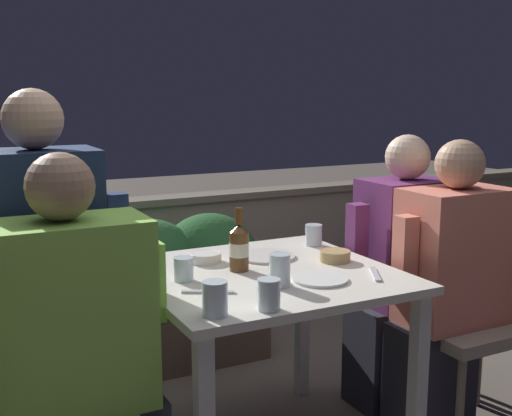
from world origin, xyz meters
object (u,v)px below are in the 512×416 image
object	(u,v)px
person_green_blouse	(82,359)
person_navy_jumper	(53,298)
person_coral_top	(446,290)
beer_bottle	(239,247)
chair_left_near	(5,389)
chair_right_near	(485,292)
chair_right_far	(433,275)
person_purple_stripe	(397,271)

from	to	relation	value
person_green_blouse	person_navy_jumper	distance (m)	0.33
person_navy_jumper	person_coral_top	bearing A→B (deg)	-11.13
beer_bottle	chair_left_near	bearing A→B (deg)	-164.70
beer_bottle	chair_right_near	bearing A→B (deg)	-10.86
person_green_blouse	person_navy_jumper	world-z (taller)	person_navy_jumper
chair_left_near	chair_right_near	xyz separation A→B (m)	(1.85, 0.03, 0.00)
chair_right_near	chair_left_near	bearing A→B (deg)	-179.07
chair_left_near	beer_bottle	xyz separation A→B (m)	(0.83, 0.23, 0.26)
chair_right_far	person_purple_stripe	size ratio (longest dim) A/B	0.79
chair_right_near	chair_right_far	world-z (taller)	same
person_green_blouse	chair_right_near	xyz separation A→B (m)	(1.64, 0.03, -0.05)
chair_left_near	chair_right_far	distance (m)	1.86
person_green_blouse	person_navy_jumper	xyz separation A→B (m)	(-0.02, 0.31, 0.10)
chair_right_far	person_purple_stripe	world-z (taller)	person_purple_stripe
person_navy_jumper	person_purple_stripe	xyz separation A→B (m)	(1.43, 0.00, -0.10)
chair_right_near	chair_right_far	size ratio (longest dim) A/B	1.00
person_green_blouse	person_navy_jumper	size ratio (longest dim) A/B	0.87
chair_left_near	chair_right_near	bearing A→B (deg)	0.93
chair_right_near	person_coral_top	size ratio (longest dim) A/B	0.79
chair_left_near	person_navy_jumper	distance (m)	0.39
chair_right_near	chair_right_far	bearing A→B (deg)	92.65
chair_left_near	chair_right_far	size ratio (longest dim) A/B	1.00
chair_left_near	person_purple_stripe	size ratio (longest dim) A/B	0.79
person_purple_stripe	chair_right_far	bearing A→B (deg)	-0.00
person_navy_jumper	beer_bottle	world-z (taller)	person_navy_jumper
chair_left_near	person_navy_jumper	bearing A→B (deg)	58.92
person_navy_jumper	chair_right_near	size ratio (longest dim) A/B	1.47
chair_right_far	beer_bottle	world-z (taller)	beer_bottle
chair_left_near	chair_right_near	world-z (taller)	same
beer_bottle	person_coral_top	bearing A→B (deg)	-13.61
person_green_blouse	person_coral_top	distance (m)	1.42
chair_right_near	beer_bottle	world-z (taller)	beer_bottle
chair_left_near	person_coral_top	bearing A→B (deg)	1.05
person_navy_jumper	person_purple_stripe	world-z (taller)	person_navy_jumper
chair_left_near	person_green_blouse	distance (m)	0.22
person_green_blouse	chair_right_far	bearing A→B (deg)	11.01
chair_right_far	chair_right_near	bearing A→B (deg)	-87.35
person_purple_stripe	beer_bottle	xyz separation A→B (m)	(-0.80, -0.09, 0.22)
person_green_blouse	beer_bottle	bearing A→B (deg)	20.18
person_green_blouse	chair_right_near	distance (m)	1.64
person_coral_top	chair_right_far	xyz separation A→B (m)	(0.20, 0.29, -0.04)
chair_left_near	beer_bottle	bearing A→B (deg)	15.30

